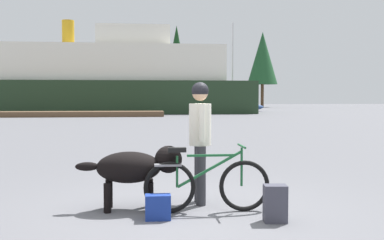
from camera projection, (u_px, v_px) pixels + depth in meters
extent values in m
plane|color=slate|center=(185.00, 212.00, 6.01)|extent=(160.00, 160.00, 0.00)
torus|color=black|center=(244.00, 186.00, 6.02)|extent=(0.69, 0.06, 0.69)
torus|color=black|center=(170.00, 187.00, 5.92)|extent=(0.69, 0.06, 0.69)
cube|color=#19592D|center=(211.00, 155.00, 5.95)|extent=(0.65, 0.03, 0.03)
cube|color=#19592D|center=(210.00, 169.00, 5.96)|extent=(0.87, 0.03, 0.49)
cylinder|color=#19592D|center=(177.00, 172.00, 5.92)|extent=(0.03, 0.03, 0.42)
cylinder|color=#19592D|center=(242.00, 167.00, 6.01)|extent=(0.03, 0.03, 0.52)
cube|color=black|center=(177.00, 150.00, 5.90)|extent=(0.24, 0.10, 0.06)
cylinder|color=#19592D|center=(242.00, 146.00, 5.99)|extent=(0.03, 0.44, 0.03)
cube|color=slate|center=(168.00, 165.00, 5.90)|extent=(0.36, 0.14, 0.02)
cylinder|color=#333338|center=(199.00, 173.00, 6.57)|extent=(0.14, 0.14, 0.85)
cylinder|color=#333338|center=(201.00, 176.00, 6.35)|extent=(0.14, 0.14, 0.85)
cylinder|color=silver|center=(200.00, 125.00, 6.42)|extent=(0.32, 0.32, 0.60)
cylinder|color=silver|center=(198.00, 121.00, 6.64)|extent=(0.09, 0.09, 0.53)
cylinder|color=silver|center=(202.00, 123.00, 6.20)|extent=(0.09, 0.09, 0.53)
sphere|color=tan|center=(200.00, 93.00, 6.39)|extent=(0.23, 0.23, 0.23)
sphere|color=black|center=(200.00, 91.00, 6.39)|extent=(0.25, 0.25, 0.25)
ellipsoid|color=black|center=(129.00, 167.00, 6.10)|extent=(0.88, 0.51, 0.43)
sphere|color=black|center=(168.00, 159.00, 6.15)|extent=(0.38, 0.38, 0.38)
ellipsoid|color=black|center=(87.00, 167.00, 6.04)|extent=(0.32, 0.12, 0.12)
cylinder|color=black|center=(150.00, 193.00, 6.29)|extent=(0.10, 0.10, 0.40)
cylinder|color=black|center=(150.00, 197.00, 6.01)|extent=(0.10, 0.10, 0.40)
cylinder|color=black|center=(109.00, 194.00, 6.23)|extent=(0.10, 0.10, 0.40)
cylinder|color=black|center=(107.00, 198.00, 5.95)|extent=(0.10, 0.10, 0.40)
cube|color=#3F3F4C|center=(275.00, 203.00, 5.51)|extent=(0.30, 0.23, 0.46)
cube|color=navy|center=(158.00, 207.00, 5.62)|extent=(0.32, 0.18, 0.32)
cube|color=brown|center=(73.00, 114.00, 33.94)|extent=(13.78, 2.26, 0.40)
cube|color=#1E331E|center=(105.00, 97.00, 41.67)|extent=(27.17, 8.48, 2.91)
cube|color=silver|center=(104.00, 64.00, 41.51)|extent=(21.74, 7.12, 3.20)
cube|color=silver|center=(134.00, 38.00, 41.66)|extent=(6.52, 5.09, 1.80)
cylinder|color=#BF8C19|center=(68.00, 34.00, 41.02)|extent=(1.10, 1.10, 2.40)
ellipsoid|color=navy|center=(232.00, 107.00, 45.26)|extent=(6.48, 1.81, 0.90)
cylinder|color=#B2B2B7|center=(233.00, 63.00, 45.02)|extent=(0.14, 0.14, 8.04)
cylinder|color=#B2B2B7|center=(223.00, 91.00, 45.07)|extent=(2.92, 0.10, 0.10)
cylinder|color=#4C331E|center=(177.00, 97.00, 63.31)|extent=(0.49, 0.49, 2.98)
cone|color=#143819|center=(177.00, 56.00, 63.00)|extent=(3.28, 3.28, 8.54)
cylinder|color=#4C331E|center=(262.00, 96.00, 63.34)|extent=(0.43, 0.43, 3.25)
cone|color=#1E4C28|center=(263.00, 58.00, 63.06)|extent=(4.25, 4.25, 7.36)
cylinder|color=#4C331E|center=(160.00, 100.00, 67.69)|extent=(0.40, 0.40, 2.05)
cone|color=#19471E|center=(160.00, 67.00, 67.42)|extent=(3.87, 3.87, 7.84)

